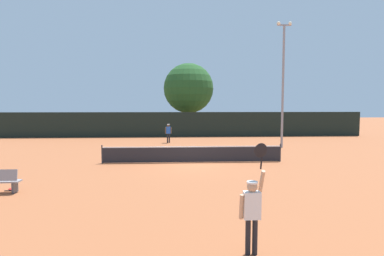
# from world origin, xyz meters

# --- Properties ---
(ground_plane) EXTENTS (120.00, 120.00, 0.00)m
(ground_plane) POSITION_xyz_m (0.00, 0.00, 0.00)
(ground_plane) COLOR #9E5633
(tennis_net) EXTENTS (10.63, 0.08, 1.07)m
(tennis_net) POSITION_xyz_m (0.00, 0.00, 0.51)
(tennis_net) COLOR #232328
(tennis_net) RESTS_ON ground
(perimeter_fence) EXTENTS (38.32, 0.12, 2.62)m
(perimeter_fence) POSITION_xyz_m (0.00, 14.39, 1.31)
(perimeter_fence) COLOR black
(perimeter_fence) RESTS_ON ground
(player_serving) EXTENTS (0.67, 0.40, 2.54)m
(player_serving) POSITION_xyz_m (0.70, -11.14, 1.12)
(player_serving) COLOR white
(player_serving) RESTS_ON ground
(player_receiving) EXTENTS (0.57, 0.25, 1.67)m
(player_receiving) POSITION_xyz_m (-1.62, 9.34, 1.03)
(player_receiving) COLOR blue
(player_receiving) RESTS_ON ground
(tennis_ball) EXTENTS (0.07, 0.07, 0.07)m
(tennis_ball) POSITION_xyz_m (1.78, 3.47, 0.03)
(tennis_ball) COLOR #CCE033
(tennis_ball) RESTS_ON ground
(spare_racket) EXTENTS (0.28, 0.52, 0.04)m
(spare_racket) POSITION_xyz_m (-7.63, -5.32, 0.02)
(spare_racket) COLOR black
(spare_racket) RESTS_ON ground
(light_pole) EXTENTS (1.18, 0.28, 9.82)m
(light_pole) POSITION_xyz_m (7.44, 5.83, 5.49)
(light_pole) COLOR gray
(light_pole) RESTS_ON ground
(large_tree) EXTENTS (6.11, 6.11, 8.45)m
(large_tree) POSITION_xyz_m (0.66, 19.82, 5.38)
(large_tree) COLOR brown
(large_tree) RESTS_ON ground
(parked_car_near) EXTENTS (1.96, 4.23, 1.69)m
(parked_car_near) POSITION_xyz_m (-3.11, 21.45, 0.78)
(parked_car_near) COLOR white
(parked_car_near) RESTS_ON ground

